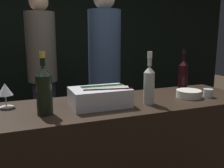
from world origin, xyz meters
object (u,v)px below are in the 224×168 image
object	(u,v)px
candle_votive	(208,93)
white_wine_bottle	(149,83)
ice_bin_with_bottles	(101,96)
wine_glass	(5,90)
bowl_white	(189,93)
person_in_hoodie	(105,69)
person_blond_tee	(42,65)
champagne_bottle	(44,89)
red_wine_bottle_black_foil	(183,73)

from	to	relation	value
candle_votive	white_wine_bottle	world-z (taller)	white_wine_bottle
white_wine_bottle	ice_bin_with_bottles	bearing A→B (deg)	166.68
wine_glass	white_wine_bottle	size ratio (longest dim) A/B	0.44
bowl_white	person_in_hoodie	bearing A→B (deg)	105.63
bowl_white	candle_votive	distance (m)	0.14
ice_bin_with_bottles	person_blond_tee	distance (m)	1.52
bowl_white	wine_glass	world-z (taller)	wine_glass
person_in_hoodie	wine_glass	bearing A→B (deg)	105.81
bowl_white	champagne_bottle	size ratio (longest dim) A/B	0.50
ice_bin_with_bottles	white_wine_bottle	size ratio (longest dim) A/B	1.10
champagne_bottle	person_blond_tee	size ratio (longest dim) A/B	0.19
ice_bin_with_bottles	champagne_bottle	size ratio (longest dim) A/B	1.05
bowl_white	red_wine_bottle_black_foil	distance (m)	0.30
wine_glass	candle_votive	xyz separation A→B (m)	(1.32, -0.25, -0.08)
candle_votive	white_wine_bottle	distance (m)	0.49
wine_glass	person_in_hoodie	xyz separation A→B (m)	(0.92, 0.78, -0.02)
champagne_bottle	person_in_hoodie	bearing A→B (deg)	54.80
bowl_white	ice_bin_with_bottles	bearing A→B (deg)	177.57
ice_bin_with_bottles	white_wine_bottle	distance (m)	0.31
bowl_white	wine_glass	bearing A→B (deg)	170.19
white_wine_bottle	person_blond_tee	size ratio (longest dim) A/B	0.18
ice_bin_with_bottles	champagne_bottle	distance (m)	0.36
person_in_hoodie	person_blond_tee	xyz separation A→B (m)	(-0.56, 0.55, 0.00)
red_wine_bottle_black_foil	white_wine_bottle	distance (m)	0.56
wine_glass	person_blond_tee	xyz separation A→B (m)	(0.35, 1.33, -0.02)
wine_glass	person_in_hoodie	size ratio (longest dim) A/B	0.08
red_wine_bottle_black_foil	person_blond_tee	distance (m)	1.61
wine_glass	champagne_bottle	xyz separation A→B (m)	(0.20, -0.23, 0.04)
ice_bin_with_bottles	wine_glass	size ratio (longest dim) A/B	2.49
red_wine_bottle_black_foil	person_in_hoodie	size ratio (longest dim) A/B	0.18
wine_glass	red_wine_bottle_black_foil	bearing A→B (deg)	1.70
red_wine_bottle_black_foil	champagne_bottle	bearing A→B (deg)	-166.51
ice_bin_with_bottles	candle_votive	xyz separation A→B (m)	(0.77, -0.07, -0.03)
wine_glass	ice_bin_with_bottles	bearing A→B (deg)	-18.01
wine_glass	white_wine_bottle	bearing A→B (deg)	-16.39
white_wine_bottle	person_in_hoodie	world-z (taller)	person_in_hoodie
red_wine_bottle_black_foil	person_in_hoodie	distance (m)	0.85
ice_bin_with_bottles	red_wine_bottle_black_foil	bearing A→B (deg)	15.75
person_blond_tee	bowl_white	bearing A→B (deg)	-8.20
person_blond_tee	champagne_bottle	bearing A→B (deg)	-42.34
ice_bin_with_bottles	person_in_hoodie	bearing A→B (deg)	69.11
bowl_white	wine_glass	distance (m)	1.21
person_in_hoodie	person_blond_tee	distance (m)	0.78
candle_votive	champagne_bottle	distance (m)	1.12
person_in_hoodie	red_wine_bottle_black_foil	bearing A→B (deg)	-175.73
champagne_bottle	white_wine_bottle	world-z (taller)	champagne_bottle
champagne_bottle	ice_bin_with_bottles	bearing A→B (deg)	8.29
ice_bin_with_bottles	person_blond_tee	bearing A→B (deg)	97.38
red_wine_bottle_black_foil	person_blond_tee	bearing A→B (deg)	126.94
white_wine_bottle	person_blond_tee	bearing A→B (deg)	107.28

